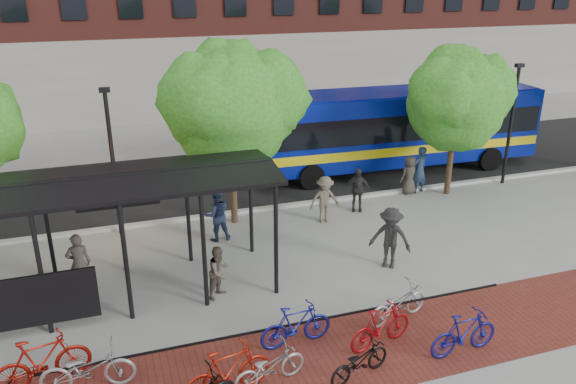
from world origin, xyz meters
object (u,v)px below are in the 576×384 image
object	(u,v)px
bike_7	(296,325)
pedestrian_8	(219,272)
tree_b	(233,101)
bike_5	(228,372)
bike_8	(359,361)
pedestrian_4	(357,190)
tree_c	(458,96)
lamp_post_left	(113,159)
pedestrian_7	(420,170)
bike_2	(87,369)
bike_11	(464,333)
bus	(392,125)
pedestrian_6	(409,175)
bus_shelter	(73,200)
bike_10	(398,303)
bike_1	(42,362)
bike_6	(269,367)
pedestrian_1	(79,263)
pedestrian_3	(325,200)
pedestrian_9	(390,238)
pedestrian_2	(217,215)
bike_9	(381,326)
lamp_post_right	(511,121)

from	to	relation	value
bike_7	pedestrian_8	xyz separation A→B (m)	(-1.29, 2.79, 0.21)
tree_b	bike_5	bearing A→B (deg)	-104.67
bike_8	pedestrian_4	xyz separation A→B (m)	(3.99, 8.72, 0.42)
tree_c	pedestrian_8	distance (m)	12.15
lamp_post_left	bike_5	world-z (taller)	lamp_post_left
bike_7	pedestrian_7	size ratio (longest dim) A/B	0.94
pedestrian_8	bike_5	bearing A→B (deg)	-137.24
bike_2	bike_11	world-z (taller)	bike_11
bus	pedestrian_6	xyz separation A→B (m)	(-0.76, -3.05, -1.29)
bus_shelter	bike_10	bearing A→B (deg)	-25.25
bus_shelter	pedestrian_7	distance (m)	13.90
tree_b	pedestrian_7	xyz separation A→B (m)	(7.84, 0.45, -3.47)
bike_8	pedestrian_6	bearing A→B (deg)	-52.45
bike_1	bike_6	distance (m)	4.97
bike_1	pedestrian_1	size ratio (longest dim) A/B	1.14
bike_6	bike_8	xyz separation A→B (m)	(1.98, -0.43, -0.03)
pedestrian_3	pedestrian_9	xyz separation A→B (m)	(0.63, -3.76, 0.11)
bike_2	pedestrian_6	bearing A→B (deg)	-52.37
bus	tree_b	bearing A→B (deg)	-154.58
bike_11	bike_8	bearing A→B (deg)	86.66
pedestrian_2	pedestrian_3	distance (m)	4.01
bus	bike_9	size ratio (longest dim) A/B	7.47
pedestrian_1	pedestrian_4	bearing A→B (deg)	-167.92
bike_8	bike_6	bearing A→B (deg)	60.43
bike_5	pedestrian_6	world-z (taller)	pedestrian_6
bike_10	pedestrian_2	distance (m)	7.11
bike_10	pedestrian_1	bearing A→B (deg)	47.95
tree_c	pedestrian_9	distance (m)	7.83
lamp_post_right	bike_1	xyz separation A→B (m)	(-18.01, -7.50, -2.13)
bike_6	bike_8	world-z (taller)	bike_6
bike_7	pedestrian_1	bearing A→B (deg)	45.76
tree_c	bike_5	size ratio (longest dim) A/B	2.93
bike_9	pedestrian_2	size ratio (longest dim) A/B	0.99
bike_5	pedestrian_7	size ratio (longest dim) A/B	1.03
pedestrian_2	pedestrian_4	xyz separation A→B (m)	(5.57, 0.80, -0.07)
lamp_post_left	pedestrian_1	distance (m)	4.27
pedestrian_7	pedestrian_9	size ratio (longest dim) A/B	1.00
tree_b	lamp_post_left	world-z (taller)	tree_b
pedestrian_4	pedestrian_7	world-z (taller)	pedestrian_7
tree_b	lamp_post_right	distance (m)	12.03
bike_9	pedestrian_9	xyz separation A→B (m)	(2.08, 3.48, 0.44)
tree_b	pedestrian_7	bearing A→B (deg)	3.29
bike_1	bike_9	world-z (taller)	bike_1
pedestrian_3	bike_2	bearing A→B (deg)	-138.78
tree_c	bike_2	xyz separation A→B (m)	(-14.16, -7.70, -3.52)
lamp_post_right	bike_11	size ratio (longest dim) A/B	2.75
pedestrian_7	pedestrian_8	size ratio (longest dim) A/B	1.29
pedestrian_1	pedestrian_4	world-z (taller)	pedestrian_1
pedestrian_3	tree_b	bearing A→B (deg)	162.54
bus_shelter	pedestrian_1	xyz separation A→B (m)	(-0.12, 0.44, -2.09)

